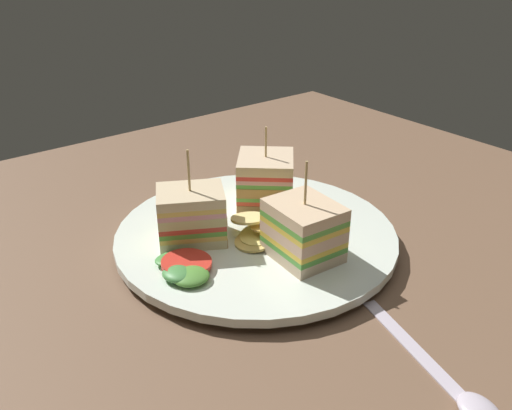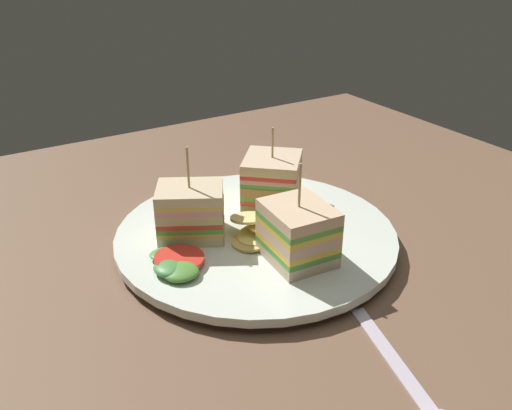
{
  "view_description": "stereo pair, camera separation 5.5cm",
  "coord_description": "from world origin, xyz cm",
  "px_view_note": "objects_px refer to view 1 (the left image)",
  "views": [
    {
      "loc": [
        30.43,
        38.94,
        29.78
      ],
      "look_at": [
        0.0,
        0.0,
        4.63
      ],
      "focal_mm": 37.96,
      "sensor_mm": 36.0,
      "label": 1
    },
    {
      "loc": [
        25.88,
        42.1,
        29.78
      ],
      "look_at": [
        0.0,
        0.0,
        4.63
      ],
      "focal_mm": 37.96,
      "sensor_mm": 36.0,
      "label": 2
    }
  ],
  "objects_px": {
    "sandwich_wedge_1": "(303,230)",
    "chip_pile": "(258,229)",
    "sandwich_wedge_2": "(266,180)",
    "spoon": "(458,390)",
    "plate": "(256,236)",
    "sandwich_wedge_0": "(192,215)"
  },
  "relations": [
    {
      "from": "plate",
      "to": "sandwich_wedge_1",
      "type": "bearing_deg",
      "value": 94.43
    },
    {
      "from": "chip_pile",
      "to": "sandwich_wedge_2",
      "type": "bearing_deg",
      "value": -133.98
    },
    {
      "from": "sandwich_wedge_1",
      "to": "spoon",
      "type": "height_order",
      "value": "sandwich_wedge_1"
    },
    {
      "from": "sandwich_wedge_1",
      "to": "sandwich_wedge_2",
      "type": "xyz_separation_m",
      "value": [
        -0.04,
        -0.11,
        0.0
      ]
    },
    {
      "from": "plate",
      "to": "chip_pile",
      "type": "bearing_deg",
      "value": 61.15
    },
    {
      "from": "spoon",
      "to": "plate",
      "type": "bearing_deg",
      "value": -167.71
    },
    {
      "from": "sandwich_wedge_0",
      "to": "sandwich_wedge_2",
      "type": "relative_size",
      "value": 1.06
    },
    {
      "from": "sandwich_wedge_1",
      "to": "sandwich_wedge_2",
      "type": "distance_m",
      "value": 0.12
    },
    {
      "from": "sandwich_wedge_1",
      "to": "spoon",
      "type": "relative_size",
      "value": 0.64
    },
    {
      "from": "plate",
      "to": "sandwich_wedge_1",
      "type": "distance_m",
      "value": 0.07
    },
    {
      "from": "chip_pile",
      "to": "spoon",
      "type": "distance_m",
      "value": 0.24
    },
    {
      "from": "sandwich_wedge_0",
      "to": "sandwich_wedge_1",
      "type": "height_order",
      "value": "sandwich_wedge_1"
    },
    {
      "from": "sandwich_wedge_1",
      "to": "chip_pile",
      "type": "height_order",
      "value": "sandwich_wedge_1"
    },
    {
      "from": "sandwich_wedge_1",
      "to": "sandwich_wedge_2",
      "type": "bearing_deg",
      "value": -17.14
    },
    {
      "from": "sandwich_wedge_1",
      "to": "sandwich_wedge_0",
      "type": "bearing_deg",
      "value": 39.86
    },
    {
      "from": "sandwich_wedge_0",
      "to": "spoon",
      "type": "bearing_deg",
      "value": -51.96
    },
    {
      "from": "plate",
      "to": "sandwich_wedge_2",
      "type": "height_order",
      "value": "sandwich_wedge_2"
    },
    {
      "from": "sandwich_wedge_0",
      "to": "spoon",
      "type": "relative_size",
      "value": 0.63
    },
    {
      "from": "chip_pile",
      "to": "plate",
      "type": "bearing_deg",
      "value": -118.85
    },
    {
      "from": "sandwich_wedge_0",
      "to": "sandwich_wedge_2",
      "type": "xyz_separation_m",
      "value": [
        -0.11,
        -0.02,
        0.0
      ]
    },
    {
      "from": "sandwich_wedge_2",
      "to": "sandwich_wedge_1",
      "type": "bearing_deg",
      "value": 19.81
    },
    {
      "from": "spoon",
      "to": "sandwich_wedge_1",
      "type": "bearing_deg",
      "value": -170.45
    }
  ]
}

